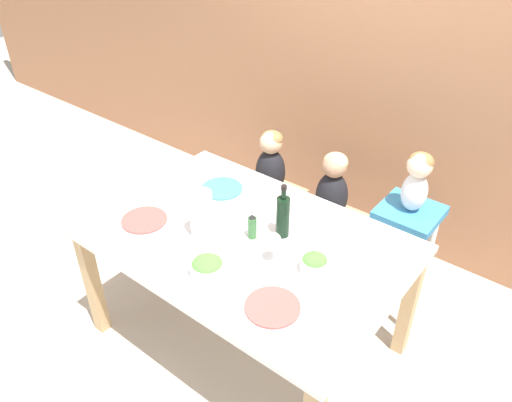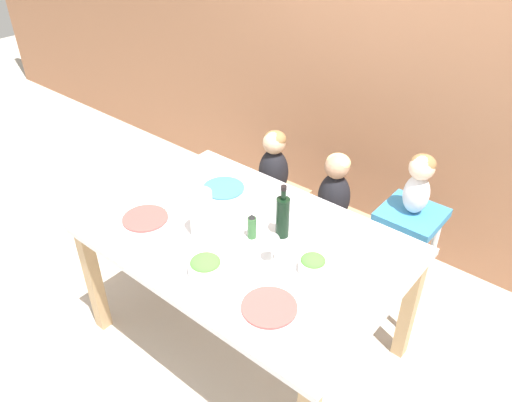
% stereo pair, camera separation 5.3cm
% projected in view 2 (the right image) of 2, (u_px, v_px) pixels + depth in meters
% --- Properties ---
extents(ground_plane, '(14.00, 14.00, 0.00)m').
position_uv_depth(ground_plane, '(247.00, 337.00, 2.98)').
color(ground_plane, '#BCB2A3').
extents(wall_back, '(10.00, 0.06, 2.70)m').
position_uv_depth(wall_back, '(394.00, 54.00, 3.12)').
color(wall_back, '#9E6B4C').
rests_on(wall_back, ground_plane).
extents(dining_table, '(1.60, 1.09, 0.76)m').
position_uv_depth(dining_table, '(246.00, 251.00, 2.60)').
color(dining_table, silver).
rests_on(dining_table, ground_plane).
extents(chair_far_left, '(0.39, 0.39, 0.47)m').
position_uv_depth(chair_far_left, '(273.00, 202.00, 3.47)').
color(chair_far_left, silver).
rests_on(chair_far_left, ground_plane).
extents(chair_far_center, '(0.39, 0.39, 0.47)m').
position_uv_depth(chair_far_center, '(331.00, 228.00, 3.22)').
color(chair_far_center, silver).
rests_on(chair_far_center, ground_plane).
extents(chair_right_highchair, '(0.33, 0.33, 0.75)m').
position_uv_depth(chair_right_highchair, '(407.00, 236.00, 2.85)').
color(chair_right_highchair, silver).
rests_on(chair_right_highchair, ground_plane).
extents(person_child_left, '(0.20, 0.20, 0.46)m').
position_uv_depth(person_child_left, '(274.00, 163.00, 3.30)').
color(person_child_left, black).
rests_on(person_child_left, chair_far_left).
extents(person_child_center, '(0.20, 0.20, 0.46)m').
position_uv_depth(person_child_center, '(335.00, 188.00, 3.05)').
color(person_child_center, black).
rests_on(person_child_center, chair_far_center).
extents(person_baby_right, '(0.14, 0.14, 0.35)m').
position_uv_depth(person_baby_right, '(419.00, 181.00, 2.64)').
color(person_baby_right, silver).
rests_on(person_baby_right, chair_right_highchair).
extents(wine_bottle, '(0.07, 0.07, 0.30)m').
position_uv_depth(wine_bottle, '(283.00, 216.00, 2.49)').
color(wine_bottle, black).
rests_on(wine_bottle, dining_table).
extents(paper_towel_roll, '(0.12, 0.12, 0.25)m').
position_uv_depth(paper_towel_roll, '(201.00, 213.00, 2.50)').
color(paper_towel_roll, white).
rests_on(paper_towel_roll, dining_table).
extents(wine_glass_near, '(0.07, 0.07, 0.17)m').
position_uv_depth(wine_glass_near, '(273.00, 242.00, 2.33)').
color(wine_glass_near, white).
rests_on(wine_glass_near, dining_table).
extents(salad_bowl_large, '(0.17, 0.17, 0.09)m').
position_uv_depth(salad_bowl_large, '(206.00, 266.00, 2.30)').
color(salad_bowl_large, silver).
rests_on(salad_bowl_large, dining_table).
extents(salad_bowl_small, '(0.14, 0.14, 0.09)m').
position_uv_depth(salad_bowl_small, '(313.00, 264.00, 2.31)').
color(salad_bowl_small, silver).
rests_on(salad_bowl_small, dining_table).
extents(dinner_plate_front_left, '(0.24, 0.24, 0.01)m').
position_uv_depth(dinner_plate_front_left, '(145.00, 218.00, 2.67)').
color(dinner_plate_front_left, '#D14C47').
rests_on(dinner_plate_front_left, dining_table).
extents(dinner_plate_back_left, '(0.24, 0.24, 0.01)m').
position_uv_depth(dinner_plate_back_left, '(224.00, 188.00, 2.92)').
color(dinner_plate_back_left, teal).
rests_on(dinner_plate_back_left, dining_table).
extents(dinner_plate_back_right, '(0.24, 0.24, 0.01)m').
position_uv_depth(dinner_plate_back_right, '(357.00, 248.00, 2.46)').
color(dinner_plate_back_right, silver).
rests_on(dinner_plate_back_right, dining_table).
extents(dinner_plate_front_right, '(0.24, 0.24, 0.01)m').
position_uv_depth(dinner_plate_front_right, '(269.00, 307.00, 2.14)').
color(dinner_plate_front_right, '#D14C47').
rests_on(dinner_plate_front_right, dining_table).
extents(condiment_bottle_hot_sauce, '(0.05, 0.05, 0.14)m').
position_uv_depth(condiment_bottle_hot_sauce, '(252.00, 226.00, 2.51)').
color(condiment_bottle_hot_sauce, '#336633').
rests_on(condiment_bottle_hot_sauce, dining_table).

